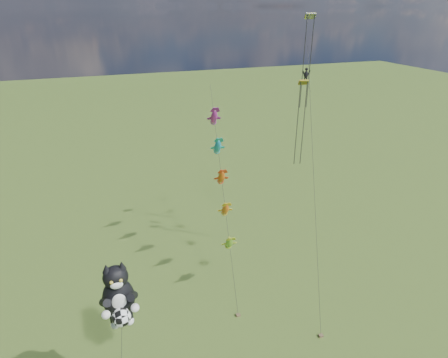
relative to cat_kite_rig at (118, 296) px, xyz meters
name	(u,v)px	position (x,y,z in m)	size (l,w,h in m)	color
ground	(160,358)	(2.51, 1.82, -9.12)	(300.00, 300.00, 0.00)	#264110
cat_kite_rig	(118,296)	(0.00, 0.00, 0.00)	(2.70, 4.19, 11.83)	brown
fish_windsock_rig	(222,178)	(11.92, 12.75, 1.59)	(2.76, 15.79, 19.11)	brown
parafoil_rig	(306,81)	(21.42, 13.24, 11.04)	(6.60, 16.71, 26.59)	brown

